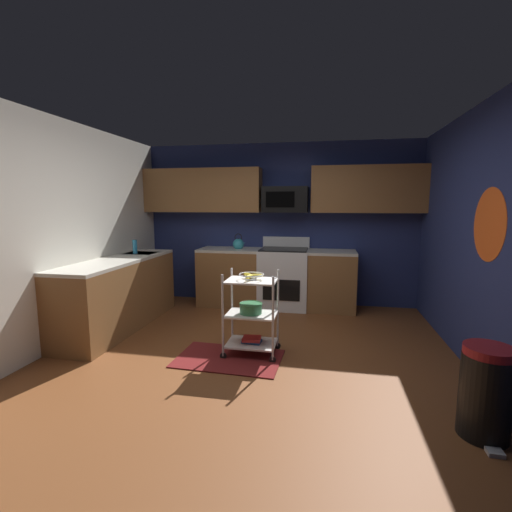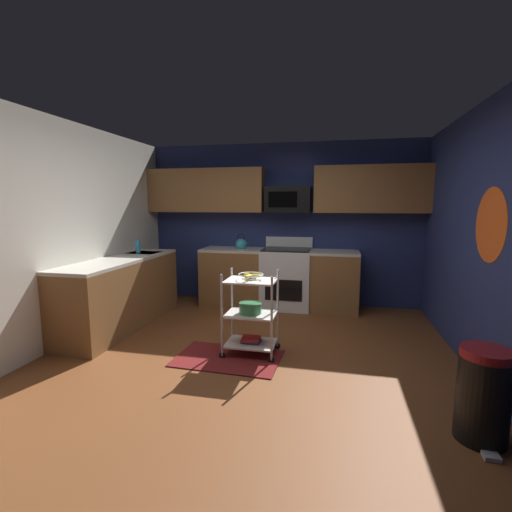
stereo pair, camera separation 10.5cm
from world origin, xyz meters
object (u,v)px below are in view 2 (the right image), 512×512
(book_stack, at_px, (251,340))
(kettle, at_px, (241,244))
(fruit_bowl, at_px, (251,276))
(trash_can, at_px, (483,395))
(oven_range, at_px, (286,278))
(microwave, at_px, (288,200))
(dish_soap_bottle, at_px, (138,246))
(mixing_bowl_large, at_px, (250,308))
(rolling_cart, at_px, (251,314))

(book_stack, height_order, kettle, kettle)
(fruit_bowl, height_order, trash_can, fruit_bowl)
(oven_range, xyz_separation_m, fruit_bowl, (-0.13, -1.91, 0.40))
(microwave, bearing_deg, fruit_bowl, -93.79)
(oven_range, bearing_deg, dish_soap_bottle, -157.62)
(fruit_bowl, height_order, mixing_bowl_large, fruit_bowl)
(fruit_bowl, xyz_separation_m, kettle, (-0.60, 1.91, 0.12))
(trash_can, bearing_deg, microwave, 119.68)
(oven_range, height_order, dish_soap_bottle, dish_soap_bottle)
(oven_range, distance_m, mixing_bowl_large, 1.91)
(mixing_bowl_large, distance_m, trash_can, 2.21)
(rolling_cart, xyz_separation_m, mixing_bowl_large, (-0.00, -0.00, 0.07))
(rolling_cart, height_order, mixing_bowl_large, rolling_cart)
(rolling_cart, height_order, fruit_bowl, rolling_cart)
(mixing_bowl_large, height_order, book_stack, mixing_bowl_large)
(microwave, relative_size, trash_can, 1.06)
(trash_can, bearing_deg, mixing_bowl_large, 150.22)
(mixing_bowl_large, xyz_separation_m, dish_soap_bottle, (-1.93, 1.06, 0.50))
(kettle, bearing_deg, oven_range, 0.30)
(fruit_bowl, bearing_deg, kettle, 107.50)
(rolling_cart, distance_m, kettle, 2.07)
(oven_range, distance_m, microwave, 1.23)
(dish_soap_bottle, bearing_deg, kettle, 32.46)
(rolling_cart, height_order, kettle, kettle)
(oven_range, xyz_separation_m, book_stack, (-0.13, -1.91, -0.32))
(kettle, bearing_deg, fruit_bowl, -72.50)
(mixing_bowl_large, distance_m, dish_soap_bottle, 2.26)
(microwave, xyz_separation_m, mixing_bowl_large, (-0.14, -2.01, -1.18))
(oven_range, relative_size, book_stack, 5.10)
(dish_soap_bottle, bearing_deg, mixing_bowl_large, -28.77)
(rolling_cart, xyz_separation_m, dish_soap_bottle, (-1.93, 1.06, 0.57))
(rolling_cart, bearing_deg, mixing_bowl_large, -180.00)
(microwave, height_order, trash_can, microwave)
(microwave, distance_m, fruit_bowl, 2.18)
(oven_range, bearing_deg, book_stack, -94.01)
(kettle, bearing_deg, microwave, 8.40)
(microwave, relative_size, rolling_cart, 0.77)
(fruit_bowl, bearing_deg, mixing_bowl_large, 180.00)
(mixing_bowl_large, relative_size, dish_soap_bottle, 1.26)
(microwave, distance_m, trash_can, 3.83)
(book_stack, xyz_separation_m, kettle, (-0.60, 1.91, 0.84))
(rolling_cart, height_order, dish_soap_bottle, dish_soap_bottle)
(rolling_cart, distance_m, book_stack, 0.29)
(dish_soap_bottle, bearing_deg, rolling_cart, -28.71)
(book_stack, bearing_deg, mixing_bowl_large, 180.00)
(rolling_cart, relative_size, book_stack, 4.24)
(book_stack, bearing_deg, kettle, 107.50)
(book_stack, xyz_separation_m, dish_soap_bottle, (-1.93, 1.06, 0.86))
(book_stack, distance_m, dish_soap_bottle, 2.37)
(microwave, bearing_deg, rolling_cart, -93.79)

